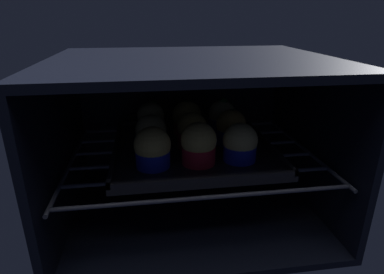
# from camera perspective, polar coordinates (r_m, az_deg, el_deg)

# --- Properties ---
(oven_cavity) EXTENTS (0.59, 0.47, 0.37)m
(oven_cavity) POSITION_cam_1_polar(r_m,az_deg,el_deg) (0.77, -0.34, 0.54)
(oven_cavity) COLOR black
(oven_cavity) RESTS_ON ground
(oven_rack) EXTENTS (0.55, 0.42, 0.01)m
(oven_rack) POSITION_cam_1_polar(r_m,az_deg,el_deg) (0.74, 0.13, -3.05)
(oven_rack) COLOR #444756
(oven_rack) RESTS_ON oven_cavity
(baking_tray) EXTENTS (0.36, 0.36, 0.02)m
(baking_tray) POSITION_cam_1_polar(r_m,az_deg,el_deg) (0.75, 0.00, -1.95)
(baking_tray) COLOR black
(baking_tray) RESTS_ON oven_rack
(muffin_row0_col0) EXTENTS (0.07, 0.07, 0.08)m
(muffin_row0_col0) POSITION_cam_1_polar(r_m,az_deg,el_deg) (0.64, -7.03, -2.09)
(muffin_row0_col0) COLOR #1928B7
(muffin_row0_col0) RESTS_ON baking_tray
(muffin_row0_col1) EXTENTS (0.07, 0.07, 0.09)m
(muffin_row0_col1) POSITION_cam_1_polar(r_m,az_deg,el_deg) (0.65, 1.39, -1.31)
(muffin_row0_col1) COLOR red
(muffin_row0_col1) RESTS_ON baking_tray
(muffin_row0_col2) EXTENTS (0.07, 0.07, 0.08)m
(muffin_row0_col2) POSITION_cam_1_polar(r_m,az_deg,el_deg) (0.67, 8.53, -1.18)
(muffin_row0_col2) COLOR #1928B7
(muffin_row0_col2) RESTS_ON baking_tray
(muffin_row1_col0) EXTENTS (0.07, 0.07, 0.08)m
(muffin_row1_col0) POSITION_cam_1_polar(r_m,az_deg,el_deg) (0.73, -7.28, 0.59)
(muffin_row1_col0) COLOR #1928B7
(muffin_row1_col0) RESTS_ON baking_tray
(muffin_row1_col1) EXTENTS (0.07, 0.07, 0.08)m
(muffin_row1_col1) POSITION_cam_1_polar(r_m,az_deg,el_deg) (0.73, 0.03, 1.03)
(muffin_row1_col1) COLOR red
(muffin_row1_col1) RESTS_ON baking_tray
(muffin_row1_col2) EXTENTS (0.07, 0.07, 0.08)m
(muffin_row1_col2) POSITION_cam_1_polar(r_m,az_deg,el_deg) (0.75, 6.94, 1.58)
(muffin_row1_col2) COLOR #1928B7
(muffin_row1_col2) RESTS_ON baking_tray
(muffin_row2_col0) EXTENTS (0.07, 0.07, 0.08)m
(muffin_row2_col0) POSITION_cam_1_polar(r_m,az_deg,el_deg) (0.81, -7.30, 3.09)
(muffin_row2_col0) COLOR #7A238C
(muffin_row2_col0) RESTS_ON baking_tray
(muffin_row2_col1) EXTENTS (0.07, 0.07, 0.09)m
(muffin_row2_col1) POSITION_cam_1_polar(r_m,az_deg,el_deg) (0.82, -0.83, 3.34)
(muffin_row2_col1) COLOR red
(muffin_row2_col1) RESTS_ON baking_tray
(muffin_row2_col2) EXTENTS (0.07, 0.07, 0.09)m
(muffin_row2_col2) POSITION_cam_1_polar(r_m,az_deg,el_deg) (0.83, 5.32, 3.57)
(muffin_row2_col2) COLOR #1928B7
(muffin_row2_col2) RESTS_ON baking_tray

